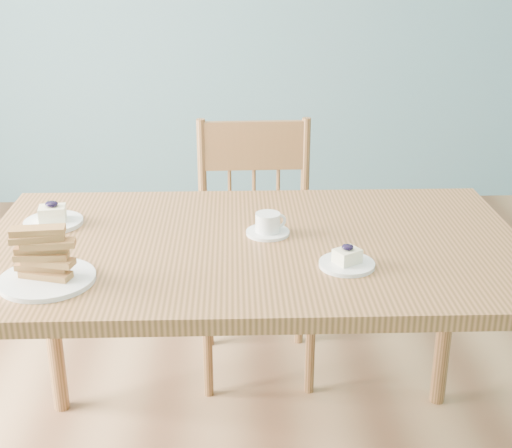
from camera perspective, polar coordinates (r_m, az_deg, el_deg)
name	(u,v)px	position (r m, az deg, el deg)	size (l,w,h in m)	color
room	(207,45)	(1.99, -3.96, 14.09)	(5.01, 5.01, 2.71)	#A8794E
dining_table	(254,268)	(2.05, -0.19, -3.53)	(1.54, 0.89, 0.82)	#A0663C
dining_chair	(256,249)	(2.75, -0.01, -2.03)	(0.45, 0.43, 0.98)	#A0663C
cheesecake_plate_near	(347,261)	(1.87, 7.29, -2.93)	(0.15, 0.15, 0.06)	white
cheesecake_plate_far	(53,219)	(2.21, -15.93, 0.42)	(0.17, 0.17, 0.07)	white
coffee_cup	(268,225)	(2.06, 0.98, -0.10)	(0.13, 0.13, 0.06)	white
biscotti_plate	(45,264)	(1.84, -16.50, -3.06)	(0.24, 0.24, 0.14)	white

